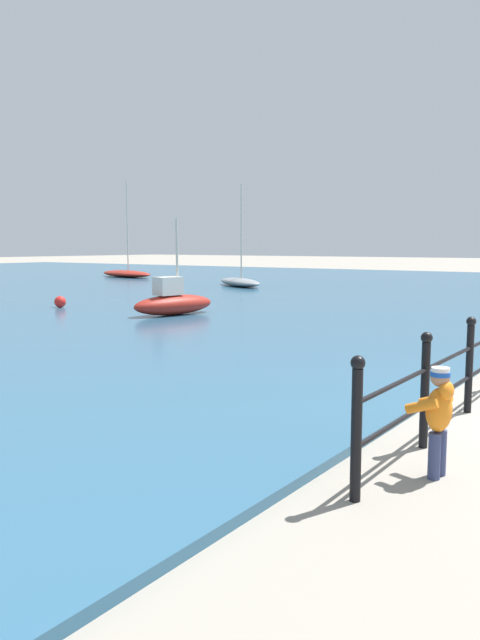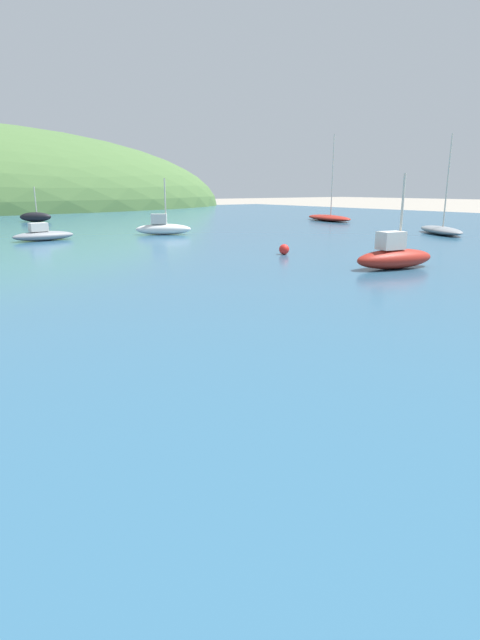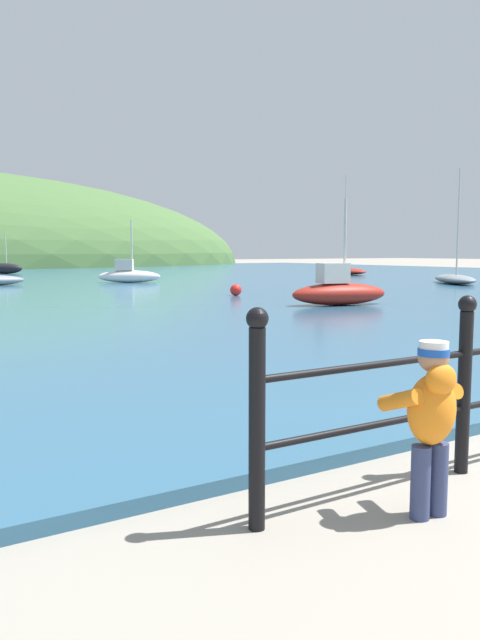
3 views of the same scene
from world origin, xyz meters
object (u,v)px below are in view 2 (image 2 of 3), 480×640
object	(u,v)px
boat_white_sailboat	(163,228)
boat_mid_harbor	(394,256)
boat_far_left	(329,218)
boat_blue_hull	(43,235)
mooring_buoy	(284,249)
boat_red_dinghy	(35,217)
boat_twin_mast	(441,230)

from	to	relation	value
boat_white_sailboat	boat_mid_harbor	bearing A→B (deg)	-88.75
boat_far_left	boat_blue_hull	size ratio (longest dim) A/B	2.14
boat_white_sailboat	mooring_buoy	size ratio (longest dim) A/B	7.59
boat_white_sailboat	mooring_buoy	xyz separation A→B (m)	(-0.19, -9.56, -0.17)
boat_blue_hull	boat_red_dinghy	bearing A→B (deg)	76.52
boat_white_sailboat	mooring_buoy	distance (m)	9.57
boat_far_left	boat_mid_harbor	bearing A→B (deg)	-131.26
boat_mid_harbor	boat_white_sailboat	bearing A→B (deg)	91.25
boat_mid_harbor	boat_twin_mast	bearing A→B (deg)	26.47
boat_white_sailboat	boat_far_left	size ratio (longest dim) A/B	0.47
boat_twin_mast	mooring_buoy	bearing A→B (deg)	-173.58
boat_white_sailboat	boat_mid_harbor	xyz separation A→B (m)	(0.30, -13.93, 0.01)
mooring_buoy	boat_blue_hull	bearing A→B (deg)	118.79
boat_white_sailboat	boat_twin_mast	size ratio (longest dim) A/B	0.57
boat_red_dinghy	mooring_buoy	bearing A→B (deg)	-84.53
boat_red_dinghy	boat_far_left	bearing A→B (deg)	-33.48
mooring_buoy	boat_mid_harbor	bearing A→B (deg)	-83.55
boat_far_left	mooring_buoy	size ratio (longest dim) A/B	16.16
boat_white_sailboat	boat_twin_mast	bearing A→B (deg)	-34.90
boat_white_sailboat	boat_twin_mast	xyz separation A→B (m)	(11.78, -8.22, -0.13)
boat_mid_harbor	boat_far_left	world-z (taller)	boat_far_left
boat_far_left	mooring_buoy	bearing A→B (deg)	-140.82
boat_blue_hull	mooring_buoy	xyz separation A→B (m)	(5.58, -10.16, -0.08)
boat_blue_hull	boat_mid_harbor	bearing A→B (deg)	-67.29
boat_white_sailboat	mooring_buoy	bearing A→B (deg)	-91.14
boat_mid_harbor	boat_far_left	size ratio (longest dim) A/B	0.47
boat_white_sailboat	boat_blue_hull	bearing A→B (deg)	174.11
boat_mid_harbor	boat_blue_hull	size ratio (longest dim) A/B	1.02
boat_far_left	boat_white_sailboat	bearing A→B (deg)	-169.42
boat_mid_harbor	boat_blue_hull	xyz separation A→B (m)	(-6.08, 14.53, -0.10)
boat_mid_harbor	boat_twin_mast	size ratio (longest dim) A/B	0.57
boat_white_sailboat	boat_blue_hull	xyz separation A→B (m)	(-5.77, 0.60, -0.09)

